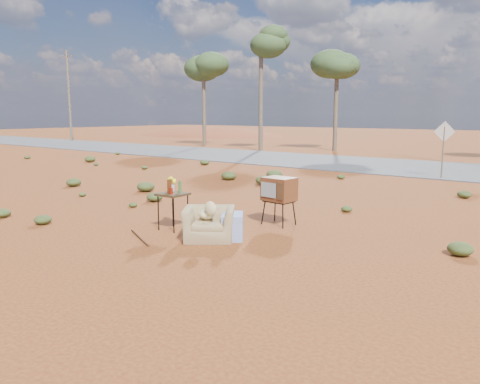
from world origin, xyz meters
The scene contains 13 objects.
ground centered at (0.00, 0.00, 0.00)m, with size 140.00×140.00×0.00m, color brown.
highway centered at (0.00, 15.00, 0.02)m, with size 140.00×7.00×0.04m, color #565659.
dirt_mound centered at (-30.00, 34.00, 0.00)m, with size 26.00×18.00×2.00m, color brown.
armchair centered at (0.35, -0.06, 0.40)m, with size 1.26×1.28×0.86m.
tv_unit centered at (0.69, 1.78, 0.80)m, with size 0.71×0.59×1.08m.
side_table centered at (-0.90, 0.04, 0.82)m, with size 0.58×0.58×1.11m.
rusty_bar centered at (-0.87, -0.92, 0.02)m, with size 0.04×0.04×1.36m, color #4B2214.
road_sign centered at (1.50, 12.00, 1.50)m, with size 0.78×0.06×2.19m.
eucalyptus_far_left centered at (-18.00, 20.00, 5.94)m, with size 3.20×3.20×7.10m.
eucalyptus_left centered at (-12.00, 19.00, 6.92)m, with size 3.20×3.20×8.10m.
eucalyptus_near_left centered at (-8.00, 22.00, 5.45)m, with size 3.20×3.20×6.60m.
utility_pole_west centered at (-32.00, 17.50, 4.15)m, with size 1.40×0.20×8.00m.
scrub_patch centered at (-0.82, 4.41, 0.14)m, with size 17.49×8.07×0.33m.
Camera 1 is at (6.30, -6.88, 2.48)m, focal length 35.00 mm.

